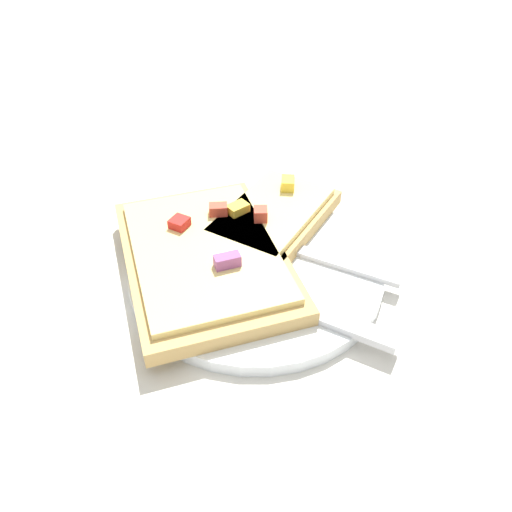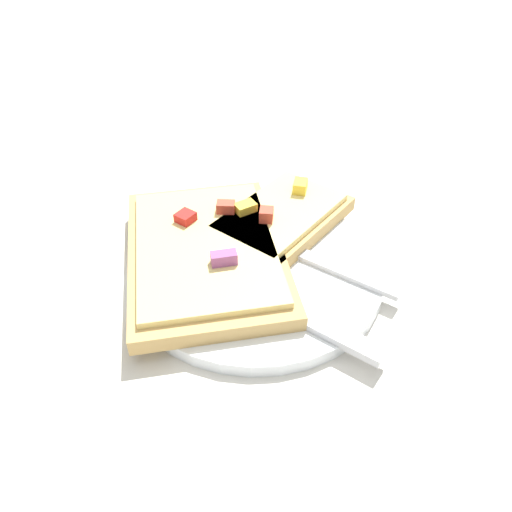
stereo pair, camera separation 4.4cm
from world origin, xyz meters
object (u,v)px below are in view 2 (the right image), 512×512
Objects in this scene: plate at (256,270)px; pizza_slice_main at (206,251)px; pizza_slice_corner at (281,218)px; knife at (277,305)px; fork at (275,243)px.

pizza_slice_main is (0.04, -0.02, 0.02)m from plate.
pizza_slice_corner is (-0.08, -0.02, 0.00)m from pizza_slice_main.
plate is at bearing 15.31° from pizza_slice_corner.
knife is at bearing 34.11° from pizza_slice_corner.
fork is at bearing 25.95° from pizza_slice_corner.
knife is at bearing -144.66° from pizza_slice_main.
pizza_slice_corner is at bearing -64.43° from pizza_slice_main.
fork is 0.03m from pizza_slice_corner.
fork is at bearing -143.06° from plate.
pizza_slice_main reaches higher than fork.
plate is 1.19× the size of fork.
pizza_slice_main reaches higher than knife.
pizza_slice_corner reaches higher than plate.
knife is 0.09m from pizza_slice_main.
pizza_slice_corner is at bearing -58.07° from knife.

